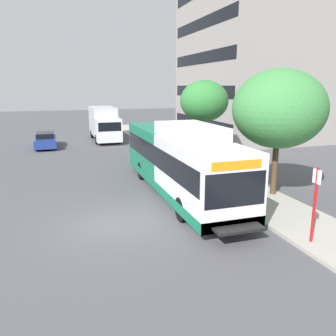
{
  "coord_description": "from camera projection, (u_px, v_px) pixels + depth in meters",
  "views": [
    {
      "loc": [
        -1.98,
        -12.69,
        5.34
      ],
      "look_at": [
        2.88,
        2.14,
        1.6
      ],
      "focal_mm": 36.75,
      "sensor_mm": 36.0,
      "label": 1
    }
  ],
  "objects": [
    {
      "name": "sidewalk_curb",
      "position": [
        212.0,
        173.0,
        21.22
      ],
      "size": [
        3.0,
        56.0,
        0.14
      ],
      "primitive_type": "cube",
      "color": "#A8A399",
      "rests_on": "ground"
    },
    {
      "name": "street_tree_mid_block",
      "position": [
        204.0,
        101.0,
        23.43
      ],
      "size": [
        3.29,
        3.29,
        5.59
      ],
      "color": "#4C3823",
      "rests_on": "sidewalk_curb"
    },
    {
      "name": "street_tree_near_stop",
      "position": [
        279.0,
        109.0,
        16.05
      ],
      "size": [
        4.34,
        4.34,
        6.0
      ],
      "color": "#4C3823",
      "rests_on": "sidewalk_curb"
    },
    {
      "name": "transit_bus",
      "position": [
        179.0,
        161.0,
        17.14
      ],
      "size": [
        2.58,
        12.25,
        3.65
      ],
      "color": "white",
      "rests_on": "ground"
    },
    {
      "name": "bus_stop_sign_pole",
      "position": [
        315.0,
        200.0,
        11.45
      ],
      "size": [
        0.1,
        0.36,
        2.6
      ],
      "color": "red",
      "rests_on": "sidewalk_curb"
    },
    {
      "name": "box_truck_background",
      "position": [
        104.0,
        123.0,
        34.15
      ],
      "size": [
        2.32,
        7.01,
        3.25
      ],
      "color": "silver",
      "rests_on": "ground"
    },
    {
      "name": "parked_car_far_lane",
      "position": [
        46.0,
        140.0,
        30.39
      ],
      "size": [
        1.8,
        4.5,
        1.33
      ],
      "color": "navy",
      "rests_on": "ground"
    },
    {
      "name": "ground_plane",
      "position": [
        93.0,
        176.0,
        20.96
      ],
      "size": [
        120.0,
        120.0,
        0.0
      ],
      "primitive_type": "plane",
      "color": "#4C4C51"
    }
  ]
}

